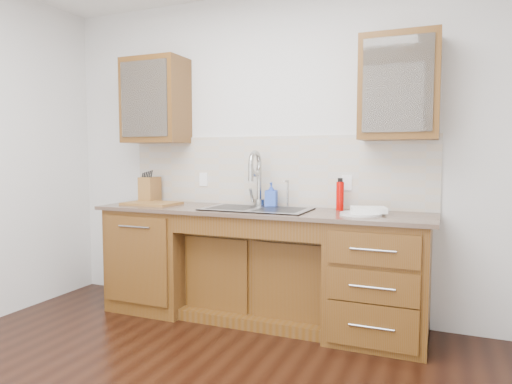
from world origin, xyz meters
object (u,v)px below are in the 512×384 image
at_px(water_bottle, 340,196).
at_px(plate, 361,214).
at_px(cutting_board, 152,203).
at_px(soap_bottle, 271,195).
at_px(knife_block, 150,190).

bearing_deg(water_bottle, plate, -48.58).
relative_size(water_bottle, plate, 0.75).
distance_m(plate, cutting_board, 1.81).
xyz_separation_m(soap_bottle, cutting_board, (-1.03, -0.22, -0.09)).
xyz_separation_m(soap_bottle, knife_block, (-1.17, -0.05, 0.01)).
distance_m(water_bottle, cutting_board, 1.62).
xyz_separation_m(water_bottle, knife_block, (-1.75, -0.04, 0.00)).
relative_size(plate, knife_block, 1.30).
distance_m(knife_block, cutting_board, 0.24).
relative_size(soap_bottle, knife_block, 0.89).
height_order(soap_bottle, plate, soap_bottle).
height_order(plate, cutting_board, cutting_board).
distance_m(water_bottle, plate, 0.32).
bearing_deg(soap_bottle, plate, -25.11).
relative_size(water_bottle, cutting_board, 0.49).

